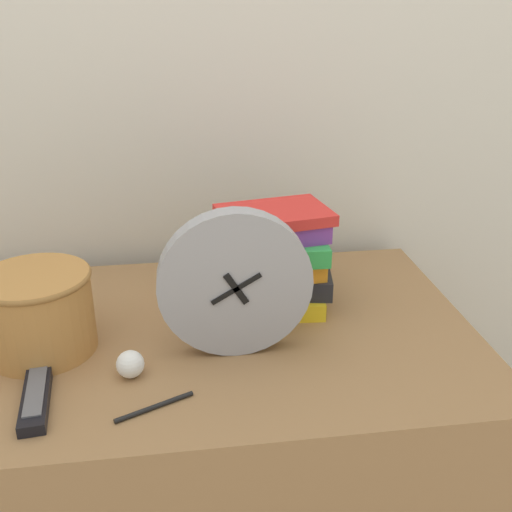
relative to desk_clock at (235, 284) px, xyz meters
The scene contains 8 objects.
wall_back 0.61m from the desk_clock, 105.04° to the left, with size 6.00×0.04×2.40m.
desk 0.52m from the desk_clock, 147.89° to the left, with size 1.22×0.68×0.72m.
desk_clock is the anchor object (origin of this frame).
book_stack 0.20m from the desk_clock, 59.21° to the left, with size 0.25×0.20×0.22m.
basket 0.37m from the desk_clock, behind, with size 0.21×0.21×0.15m.
tv_remote 0.38m from the desk_clock, 162.74° to the right, with size 0.06×0.18×0.02m.
crumpled_paper_ball 0.23m from the desk_clock, 164.08° to the right, with size 0.05×0.05×0.05m.
pen 0.25m from the desk_clock, 134.50° to the right, with size 0.13×0.06×0.01m.
Camera 1 is at (0.04, -0.69, 1.34)m, focal length 42.00 mm.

